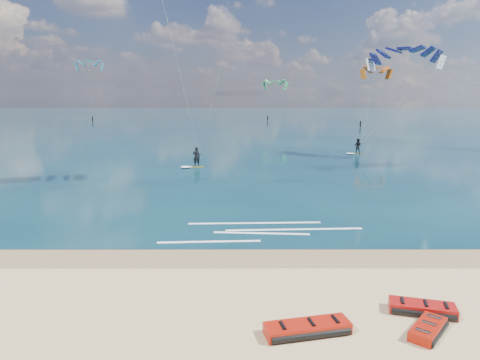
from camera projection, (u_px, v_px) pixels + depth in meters
name	position (u px, v px, depth m)	size (l,w,h in m)	color
ground	(231.00, 150.00, 55.43)	(320.00, 320.00, 0.00)	tan
wet_sand_strip	(215.00, 258.00, 19.17)	(320.00, 2.40, 0.01)	olive
sea	(236.00, 120.00, 118.15)	(320.00, 200.00, 0.04)	#092533
packed_kite_left	(307.00, 333.00, 13.13)	(2.85, 1.12, 0.41)	#B01709
packed_kite_mid	(422.00, 313.00, 14.36)	(2.31, 1.12, 0.41)	#A40F0B
packed_kite_right	(427.00, 334.00, 13.10)	(1.83, 1.01, 0.37)	#A01506
kitesurfer_main	(198.00, 58.00, 36.20)	(8.74, 11.06, 19.79)	gold
kitesurfer_far	(385.00, 90.00, 49.22)	(11.13, 6.17, 13.81)	gold
shoreline_foam	(259.00, 230.00, 22.85)	(10.73, 3.61, 0.01)	white
distant_kites	(228.00, 97.00, 99.49)	(69.81, 25.29, 14.73)	#D75B13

